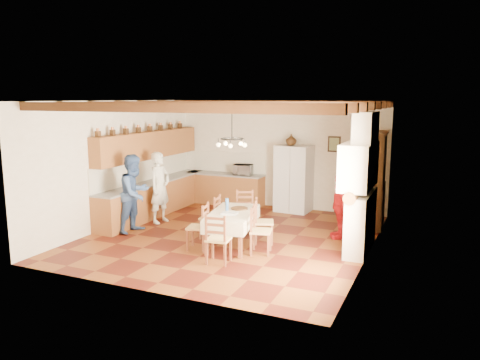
{
  "coord_description": "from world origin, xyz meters",
  "views": [
    {
      "loc": [
        4.26,
        -9.13,
        3.06
      ],
      "look_at": [
        0.1,
        0.3,
        1.25
      ],
      "focal_mm": 35.0,
      "sensor_mm": 36.0,
      "label": 1
    }
  ],
  "objects_px": {
    "chair_right_near": "(261,230)",
    "person_woman_blue": "(135,193)",
    "chair_end_near": "(219,238)",
    "chair_right_far": "(264,221)",
    "person_man": "(160,187)",
    "dining_table": "(232,216)",
    "chair_left_far": "(210,217)",
    "chair_left_near": "(198,226)",
    "chair_end_far": "(245,211)",
    "hutch": "(374,179)",
    "refrigerator": "(294,178)",
    "person_woman_red": "(340,206)",
    "microwave": "(243,170)"
  },
  "relations": [
    {
      "from": "microwave",
      "to": "chair_end_far",
      "type": "bearing_deg",
      "value": -75.64
    },
    {
      "from": "hutch",
      "to": "dining_table",
      "type": "xyz_separation_m",
      "value": [
        -2.46,
        -2.78,
        -0.5
      ]
    },
    {
      "from": "chair_left_far",
      "to": "person_woman_red",
      "type": "height_order",
      "value": "person_woman_red"
    },
    {
      "from": "chair_right_far",
      "to": "chair_end_far",
      "type": "relative_size",
      "value": 1.0
    },
    {
      "from": "chair_left_far",
      "to": "chair_end_far",
      "type": "xyz_separation_m",
      "value": [
        0.51,
        0.77,
        0.0
      ]
    },
    {
      "from": "hutch",
      "to": "chair_left_far",
      "type": "height_order",
      "value": "hutch"
    },
    {
      "from": "refrigerator",
      "to": "chair_right_far",
      "type": "height_order",
      "value": "refrigerator"
    },
    {
      "from": "chair_left_far",
      "to": "person_man",
      "type": "bearing_deg",
      "value": -119.63
    },
    {
      "from": "refrigerator",
      "to": "person_woman_red",
      "type": "relative_size",
      "value": 1.24
    },
    {
      "from": "chair_right_far",
      "to": "person_man",
      "type": "height_order",
      "value": "person_man"
    },
    {
      "from": "chair_left_far",
      "to": "chair_end_near",
      "type": "height_order",
      "value": "same"
    },
    {
      "from": "chair_end_near",
      "to": "person_woman_blue",
      "type": "distance_m",
      "value": 2.93
    },
    {
      "from": "dining_table",
      "to": "person_man",
      "type": "xyz_separation_m",
      "value": [
        -2.42,
        0.98,
        0.24
      ]
    },
    {
      "from": "refrigerator",
      "to": "chair_left_near",
      "type": "bearing_deg",
      "value": -97.64
    },
    {
      "from": "refrigerator",
      "to": "hutch",
      "type": "distance_m",
      "value": 2.31
    },
    {
      "from": "chair_right_far",
      "to": "chair_end_far",
      "type": "distance_m",
      "value": 0.95
    },
    {
      "from": "chair_left_far",
      "to": "chair_right_near",
      "type": "xyz_separation_m",
      "value": [
        1.41,
        -0.53,
        0.0
      ]
    },
    {
      "from": "refrigerator",
      "to": "chair_right_near",
      "type": "bearing_deg",
      "value": -78.8
    },
    {
      "from": "chair_end_far",
      "to": "person_woman_red",
      "type": "bearing_deg",
      "value": -14.07
    },
    {
      "from": "chair_right_far",
      "to": "person_woman_red",
      "type": "xyz_separation_m",
      "value": [
        1.38,
        1.02,
        0.25
      ]
    },
    {
      "from": "hutch",
      "to": "microwave",
      "type": "bearing_deg",
      "value": 165.26
    },
    {
      "from": "chair_left_near",
      "to": "person_man",
      "type": "xyz_separation_m",
      "value": [
        -1.87,
        1.48,
        0.4
      ]
    },
    {
      "from": "dining_table",
      "to": "microwave",
      "type": "xyz_separation_m",
      "value": [
        -1.27,
        3.49,
        0.4
      ]
    },
    {
      "from": "chair_right_far",
      "to": "hutch",
      "type": "bearing_deg",
      "value": -59.71
    },
    {
      "from": "person_woman_blue",
      "to": "chair_end_far",
      "type": "bearing_deg",
      "value": -61.47
    },
    {
      "from": "refrigerator",
      "to": "person_woman_red",
      "type": "bearing_deg",
      "value": -46.36
    },
    {
      "from": "dining_table",
      "to": "person_woman_red",
      "type": "height_order",
      "value": "person_woman_red"
    },
    {
      "from": "microwave",
      "to": "person_woman_red",
      "type": "bearing_deg",
      "value": -42.55
    },
    {
      "from": "person_woman_red",
      "to": "chair_left_near",
      "type": "bearing_deg",
      "value": -73.85
    },
    {
      "from": "person_man",
      "to": "chair_left_far",
      "type": "bearing_deg",
      "value": -104.61
    },
    {
      "from": "hutch",
      "to": "person_man",
      "type": "bearing_deg",
      "value": -163.66
    },
    {
      "from": "dining_table",
      "to": "chair_right_near",
      "type": "distance_m",
      "value": 0.79
    },
    {
      "from": "person_woman_red",
      "to": "microwave",
      "type": "xyz_separation_m",
      "value": [
        -3.19,
        2.04,
        0.32
      ]
    },
    {
      "from": "refrigerator",
      "to": "chair_end_near",
      "type": "distance_m",
      "value": 4.54
    },
    {
      "from": "chair_end_near",
      "to": "microwave",
      "type": "xyz_separation_m",
      "value": [
        -1.47,
        4.55,
        0.57
      ]
    },
    {
      "from": "chair_left_far",
      "to": "chair_end_far",
      "type": "distance_m",
      "value": 0.92
    },
    {
      "from": "chair_right_far",
      "to": "chair_left_far",
      "type": "bearing_deg",
      "value": 76.04
    },
    {
      "from": "chair_left_near",
      "to": "microwave",
      "type": "height_order",
      "value": "microwave"
    },
    {
      "from": "hutch",
      "to": "chair_end_far",
      "type": "height_order",
      "value": "hutch"
    },
    {
      "from": "hutch",
      "to": "person_man",
      "type": "xyz_separation_m",
      "value": [
        -4.88,
        -1.8,
        -0.26
      ]
    },
    {
      "from": "dining_table",
      "to": "chair_end_near",
      "type": "height_order",
      "value": "chair_end_near"
    },
    {
      "from": "refrigerator",
      "to": "dining_table",
      "type": "relative_size",
      "value": 1.01
    },
    {
      "from": "chair_right_near",
      "to": "person_woman_blue",
      "type": "bearing_deg",
      "value": 71.6
    },
    {
      "from": "chair_left_far",
      "to": "chair_end_near",
      "type": "distance_m",
      "value": 1.62
    },
    {
      "from": "dining_table",
      "to": "person_woman_red",
      "type": "xyz_separation_m",
      "value": [
        1.93,
        1.46,
        0.09
      ]
    },
    {
      "from": "microwave",
      "to": "refrigerator",
      "type": "bearing_deg",
      "value": -11.28
    },
    {
      "from": "chair_left_near",
      "to": "chair_end_far",
      "type": "bearing_deg",
      "value": 155.35
    },
    {
      "from": "dining_table",
      "to": "chair_left_far",
      "type": "bearing_deg",
      "value": 156.29
    },
    {
      "from": "hutch",
      "to": "chair_left_far",
      "type": "distance_m",
      "value": 4.05
    },
    {
      "from": "refrigerator",
      "to": "person_man",
      "type": "relative_size",
      "value": 1.02
    }
  ]
}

